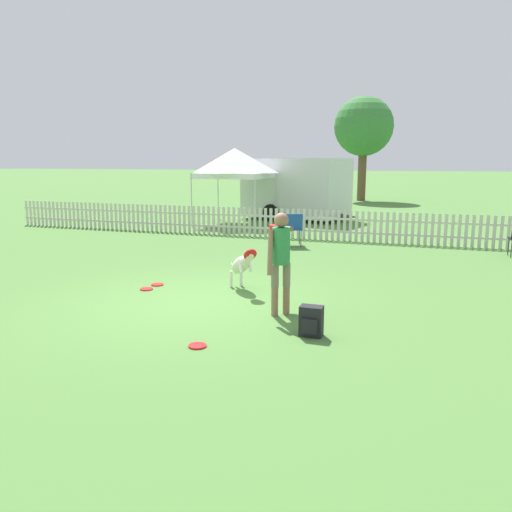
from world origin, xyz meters
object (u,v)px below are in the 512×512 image
object	(u,v)px
frisbee_near_dog	(197,346)
canopy_tent_main	(235,163)
handler_person	(280,251)
leaping_dog	(242,264)
frisbee_midfield	(146,289)
backpack_on_grass	(311,321)
equipment_trailer	(296,188)
folding_chair_blue_left	(293,226)
tree_left_grove	(364,127)
frisbee_near_handler	(157,285)

from	to	relation	value
frisbee_near_dog	canopy_tent_main	size ratio (longest dim) A/B	0.08
handler_person	canopy_tent_main	size ratio (longest dim) A/B	0.56
leaping_dog	frisbee_near_dog	bearing A→B (deg)	57.17
frisbee_midfield	backpack_on_grass	world-z (taller)	backpack_on_grass
frisbee_midfield	equipment_trailer	world-z (taller)	equipment_trailer
backpack_on_grass	folding_chair_blue_left	bearing A→B (deg)	106.71
folding_chair_blue_left	equipment_trailer	world-z (taller)	equipment_trailer
handler_person	frisbee_midfield	bearing A→B (deg)	125.19
handler_person	backpack_on_grass	xyz separation A→B (m)	(0.69, -0.83, -0.79)
frisbee_midfield	tree_left_grove	xyz separation A→B (m)	(1.06, 22.90, 4.32)
frisbee_near_handler	frisbee_near_dog	size ratio (longest dim) A/B	1.00
folding_chair_blue_left	equipment_trailer	bearing A→B (deg)	-96.03
handler_person	leaping_dog	size ratio (longest dim) A/B	1.75
tree_left_grove	frisbee_near_handler	bearing A→B (deg)	-92.64
leaping_dog	backpack_on_grass	size ratio (longest dim) A/B	2.16
equipment_trailer	canopy_tent_main	bearing A→B (deg)	-114.08
handler_person	canopy_tent_main	distance (m)	11.54
leaping_dog	equipment_trailer	bearing A→B (deg)	-122.34
handler_person	folding_chair_blue_left	xyz separation A→B (m)	(-1.44, 6.25, -0.44)
handler_person	canopy_tent_main	world-z (taller)	canopy_tent_main
frisbee_midfield	backpack_on_grass	distance (m)	3.77
frisbee_near_handler	canopy_tent_main	size ratio (longest dim) A/B	0.08
folding_chair_blue_left	canopy_tent_main	world-z (taller)	canopy_tent_main
frisbee_midfield	folding_chair_blue_left	size ratio (longest dim) A/B	0.26
folding_chair_blue_left	handler_person	bearing A→B (deg)	83.15
frisbee_midfield	tree_left_grove	distance (m)	23.33
frisbee_midfield	equipment_trailer	size ratio (longest dim) A/B	0.05
frisbee_near_dog	backpack_on_grass	distance (m)	1.58
leaping_dog	tree_left_grove	world-z (taller)	tree_left_grove
frisbee_near_dog	canopy_tent_main	world-z (taller)	canopy_tent_main
leaping_dog	backpack_on_grass	xyz separation A→B (m)	(1.76, -2.01, -0.28)
folding_chair_blue_left	tree_left_grove	size ratio (longest dim) A/B	0.15
canopy_tent_main	equipment_trailer	xyz separation A→B (m)	(1.80, 2.25, -0.98)
canopy_tent_main	frisbee_near_dog	bearing A→B (deg)	-70.93
canopy_tent_main	equipment_trailer	distance (m)	3.04
frisbee_near_handler	tree_left_grove	bearing A→B (deg)	87.36
leaping_dog	tree_left_grove	distance (m)	22.70
frisbee_near_dog	equipment_trailer	bearing A→B (deg)	99.46
handler_person	frisbee_near_handler	distance (m)	3.10
backpack_on_grass	tree_left_grove	xyz separation A→B (m)	(-2.41, 24.37, 4.12)
tree_left_grove	handler_person	bearing A→B (deg)	-85.80
handler_person	backpack_on_grass	size ratio (longest dim) A/B	3.78
backpack_on_grass	canopy_tent_main	world-z (taller)	canopy_tent_main
frisbee_near_handler	equipment_trailer	world-z (taller)	equipment_trailer
backpack_on_grass	leaping_dog	bearing A→B (deg)	131.23
leaping_dog	equipment_trailer	size ratio (longest dim) A/B	0.18
frisbee_near_handler	frisbee_near_dog	bearing A→B (deg)	-51.52
canopy_tent_main	tree_left_grove	world-z (taller)	tree_left_grove
frisbee_near_handler	equipment_trailer	bearing A→B (deg)	91.20
leaping_dog	frisbee_near_handler	world-z (taller)	leaping_dog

